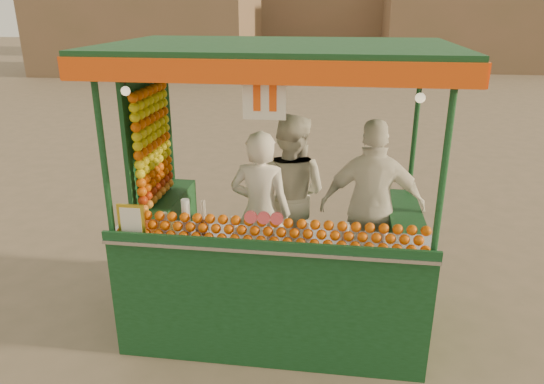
# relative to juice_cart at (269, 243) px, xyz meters

# --- Properties ---
(ground) EXTENTS (90.00, 90.00, 0.00)m
(ground) POSITION_rel_juice_cart_xyz_m (0.27, 0.16, -0.92)
(ground) COLOR brown
(ground) RESTS_ON ground
(building_left) EXTENTS (10.00, 6.00, 6.00)m
(building_left) POSITION_rel_juice_cart_xyz_m (-8.73, 20.16, 2.08)
(building_left) COLOR #825F4A
(building_left) RESTS_ON ground
(building_right) EXTENTS (9.00, 6.00, 5.00)m
(building_right) POSITION_rel_juice_cart_xyz_m (7.27, 24.16, 1.58)
(building_right) COLOR #825F4A
(building_right) RESTS_ON ground
(juice_cart) EXTENTS (3.11, 2.01, 2.82)m
(juice_cart) POSITION_rel_juice_cart_xyz_m (0.00, 0.00, 0.00)
(juice_cart) COLOR #103C18
(juice_cart) RESTS_ON ground
(vendor_left) EXTENTS (0.66, 0.47, 1.70)m
(vendor_left) POSITION_rel_juice_cart_xyz_m (-0.10, 0.15, 0.26)
(vendor_left) COLOR white
(vendor_left) RESTS_ON ground
(vendor_middle) EXTENTS (0.98, 0.83, 1.77)m
(vendor_middle) POSITION_rel_juice_cart_xyz_m (0.14, 0.60, 0.30)
(vendor_middle) COLOR silver
(vendor_middle) RESTS_ON ground
(vendor_right) EXTENTS (1.06, 0.47, 1.80)m
(vendor_right) POSITION_rel_juice_cart_xyz_m (1.01, 0.34, 0.31)
(vendor_right) COLOR white
(vendor_right) RESTS_ON ground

